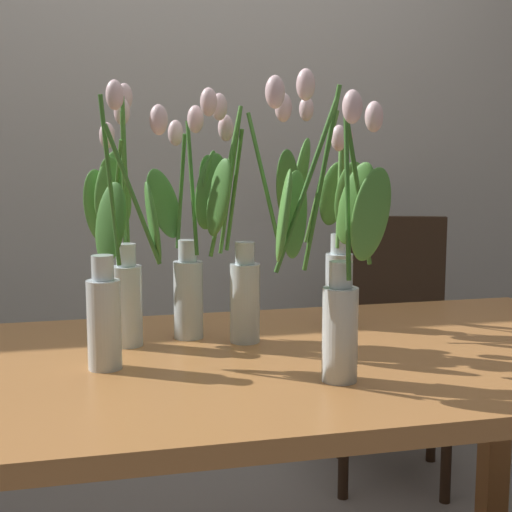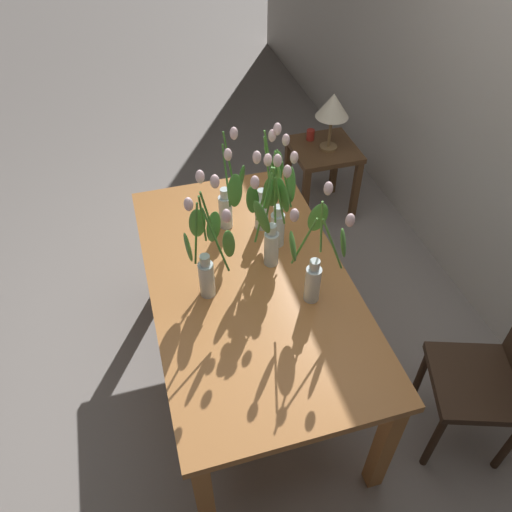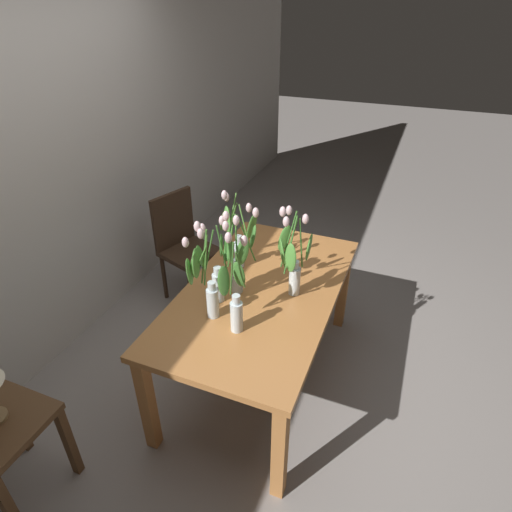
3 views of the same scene
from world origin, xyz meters
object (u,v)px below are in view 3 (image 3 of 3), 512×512
tulip_vase_5 (235,301)px  side_table (2,439)px  tulip_vase_4 (205,284)px  dining_table (261,301)px  tulip_vase_1 (236,259)px  tulip_vase_0 (237,239)px  tulip_vase_2 (293,261)px  dining_chair (183,242)px  tulip_vase_3 (217,274)px

tulip_vase_5 → side_table: tulip_vase_5 is taller
tulip_vase_5 → tulip_vase_4: bearing=82.3°
dining_table → tulip_vase_4: size_ratio=2.75×
tulip_vase_1 → tulip_vase_4: 0.27m
tulip_vase_0 → tulip_vase_2: bearing=-109.8°
dining_table → tulip_vase_4: bearing=150.7°
tulip_vase_1 → tulip_vase_5: 0.31m
dining_table → tulip_vase_4: 0.50m
tulip_vase_1 → tulip_vase_5: bearing=-157.2°
tulip_vase_0 → side_table: 1.64m
dining_chair → tulip_vase_3: bearing=-138.1°
tulip_vase_1 → tulip_vase_2: (0.11, -0.31, -0.01)m
tulip_vase_2 → dining_chair: size_ratio=0.63×
tulip_vase_0 → dining_chair: tulip_vase_0 is taller
tulip_vase_1 → tulip_vase_3: (-0.10, 0.07, -0.06)m
tulip_vase_5 → dining_chair: tulip_vase_5 is taller
tulip_vase_0 → side_table: size_ratio=1.02×
tulip_vase_3 → side_table: 1.34m
tulip_vase_3 → tulip_vase_1: bearing=-35.6°
tulip_vase_2 → tulip_vase_5: tulip_vase_2 is taller
tulip_vase_0 → tulip_vase_4: tulip_vase_4 is taller
tulip_vase_1 → tulip_vase_3: 0.14m
tulip_vase_4 → side_table: 1.24m
tulip_vase_5 → side_table: 1.33m
dining_chair → side_table: 1.90m
tulip_vase_1 → tulip_vase_4: size_ratio=0.97×
tulip_vase_5 → dining_chair: 1.45m
tulip_vase_4 → dining_chair: bearing=37.3°
tulip_vase_4 → tulip_vase_5: bearing=-97.7°
dining_table → side_table: bearing=144.6°
tulip_vase_4 → side_table: size_ratio=1.06×
tulip_vase_2 → tulip_vase_1: bearing=110.3°
tulip_vase_1 → tulip_vase_4: bearing=164.5°
tulip_vase_2 → tulip_vase_3: size_ratio=1.11×
tulip_vase_0 → tulip_vase_1: 0.29m
tulip_vase_0 → side_table: (-1.42, 0.64, -0.52)m
tulip_vase_3 → tulip_vase_5: (-0.18, -0.19, -0.01)m
tulip_vase_2 → tulip_vase_3: bearing=119.7°
tulip_vase_1 → tulip_vase_2: size_ratio=0.96×
dining_table → tulip_vase_1: size_ratio=2.83×
tulip_vase_0 → tulip_vase_5: size_ratio=0.98×
tulip_vase_4 → dining_chair: size_ratio=0.63×
tulip_vase_3 → tulip_vase_5: size_ratio=0.93×
dining_chair → side_table: (-1.89, -0.07, -0.09)m
side_table → dining_table: bearing=-35.4°
tulip_vase_2 → tulip_vase_0: bearing=70.2°
tulip_vase_1 → dining_table: bearing=-54.3°
tulip_vase_4 → side_table: (-0.89, 0.69, -0.52)m
dining_table → tulip_vase_2: 0.37m
tulip_vase_5 → tulip_vase_0: bearing=23.1°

